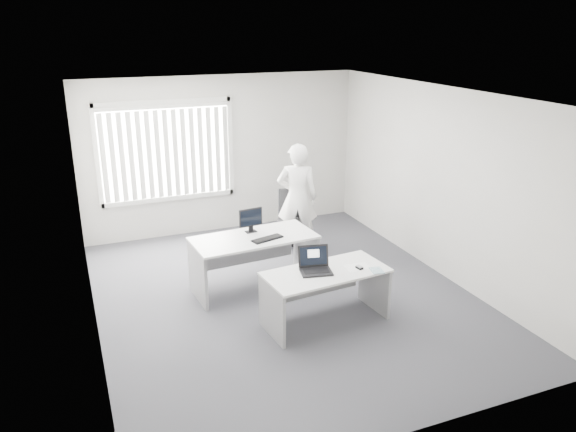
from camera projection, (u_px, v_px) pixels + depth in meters
name	position (u px, v px, depth m)	size (l,w,h in m)	color
ground	(285.00, 297.00, 7.88)	(6.00, 6.00, 0.00)	#434349
wall_back	(222.00, 155.00, 10.04)	(5.00, 0.02, 2.80)	beige
wall_front	(414.00, 301.00, 4.79)	(5.00, 0.02, 2.80)	beige
wall_left	(85.00, 226.00, 6.53)	(0.02, 6.00, 2.80)	beige
wall_right	(441.00, 182.00, 8.31)	(0.02, 6.00, 2.80)	beige
ceiling	(284.00, 94.00, 6.96)	(5.00, 6.00, 0.02)	silver
window	(166.00, 151.00, 9.60)	(2.32, 0.06, 1.76)	silver
blinds	(167.00, 154.00, 9.56)	(2.20, 0.10, 1.50)	silver
desk_near	(326.00, 285.00, 7.06)	(1.62, 0.87, 0.71)	silver
desk_far	(254.00, 251.00, 7.96)	(1.78, 0.94, 0.79)	silver
office_chair	(293.00, 229.00, 9.57)	(0.60, 0.60, 0.99)	black
person	(297.00, 198.00, 9.22)	(0.67, 0.44, 1.82)	white
laptop	(316.00, 262.00, 6.90)	(0.39, 0.34, 0.30)	black
paper_sheet	(357.00, 267.00, 7.12)	(0.31, 0.22, 0.00)	white
mouse	(359.00, 267.00, 7.06)	(0.06, 0.10, 0.04)	silver
booklet	(377.00, 270.00, 7.01)	(0.14, 0.20, 0.01)	white
keyboard	(267.00, 239.00, 7.79)	(0.46, 0.15, 0.02)	black
monitor	(251.00, 220.00, 8.02)	(0.35, 0.11, 0.35)	black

